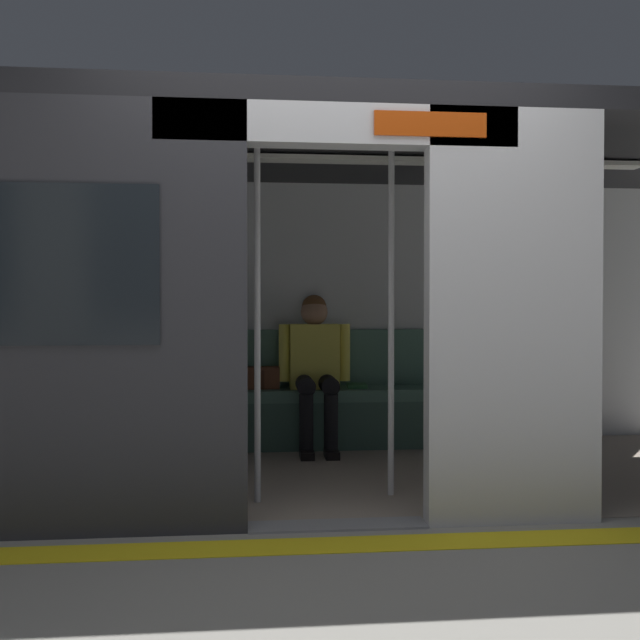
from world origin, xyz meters
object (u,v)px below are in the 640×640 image
object	(u,v)px
book	(357,386)
grab_pole_far	(391,317)
train_car	(307,251)
bench_seat	(303,403)
grab_pole_door	(257,318)
person_seated	(315,361)
handbag	(262,378)

from	to	relation	value
book	grab_pole_far	bearing A→B (deg)	93.19
train_car	bench_seat	distance (m)	1.47
bench_seat	grab_pole_door	size ratio (longest dim) A/B	1.48
bench_seat	grab_pole_far	size ratio (longest dim) A/B	1.48
bench_seat	person_seated	xyz separation A→B (m)	(-0.09, 0.05, 0.33)
grab_pole_door	grab_pole_far	size ratio (longest dim) A/B	1.00
train_car	grab_pole_far	world-z (taller)	train_car
train_car	book	xyz separation A→B (m)	(-0.48, -1.02, -0.98)
person_seated	grab_pole_door	distance (m)	1.66
train_car	bench_seat	world-z (taller)	train_car
grab_pole_far	person_seated	bearing A→B (deg)	-78.48
bench_seat	person_seated	bearing A→B (deg)	149.28
book	grab_pole_door	distance (m)	1.93
book	train_car	bearing A→B (deg)	69.46
bench_seat	book	world-z (taller)	book
train_car	book	world-z (taller)	train_car
handbag	grab_pole_far	distance (m)	1.79
person_seated	grab_pole_far	distance (m)	1.54
train_car	book	size ratio (longest dim) A/B	29.09
book	grab_pole_far	size ratio (longest dim) A/B	0.11
train_car	person_seated	xyz separation A→B (m)	(-0.14, -0.92, -0.78)
handbag	grab_pole_door	distance (m)	1.73
handbag	grab_pole_far	bearing A→B (deg)	114.02
person_seated	handbag	bearing A→B (deg)	-14.37
grab_pole_door	book	bearing A→B (deg)	-116.21
train_car	grab_pole_door	world-z (taller)	train_car
bench_seat	grab_pole_far	xyz separation A→B (m)	(-0.39, 1.52, 0.68)
bench_seat	handbag	xyz separation A→B (m)	(0.31, -0.05, 0.19)
bench_seat	person_seated	world-z (taller)	person_seated
book	grab_pole_door	world-z (taller)	grab_pole_door
train_car	grab_pole_far	size ratio (longest dim) A/B	3.09
person_seated	grab_pole_door	size ratio (longest dim) A/B	0.57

